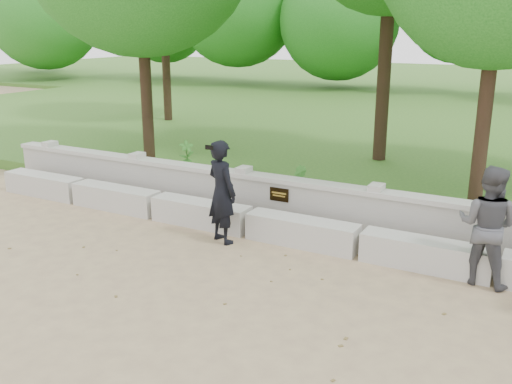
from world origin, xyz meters
TOP-DOWN VIEW (x-y plane):
  - ground at (0.00, 0.00)m, footprint 80.00×80.00m
  - lawn at (0.00, 14.00)m, footprint 40.00×22.00m
  - concrete_bench at (0.00, 1.90)m, footprint 11.90×0.45m
  - parapet_wall at (0.00, 2.60)m, footprint 12.50×0.35m
  - man_main at (-0.24, 1.41)m, footprint 0.74×0.70m
  - visitor_left at (3.81, 1.80)m, footprint 0.92×0.78m
  - shrub_a at (-3.16, 4.54)m, footprint 0.41×0.42m
  - shrub_b at (0.08, 3.82)m, footprint 0.40×0.40m

SIDE VIEW (x-z plane):
  - ground at x=0.00m, z-range 0.00..0.00m
  - lawn at x=0.00m, z-range 0.00..0.25m
  - concrete_bench at x=0.00m, z-range 0.00..0.45m
  - parapet_wall at x=0.00m, z-range 0.01..0.91m
  - shrub_b at x=0.08m, z-range 0.25..0.82m
  - shrub_a at x=-3.16m, z-range 0.25..0.91m
  - visitor_left at x=3.81m, z-range 0.00..1.70m
  - man_main at x=-0.24m, z-range 0.00..1.73m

